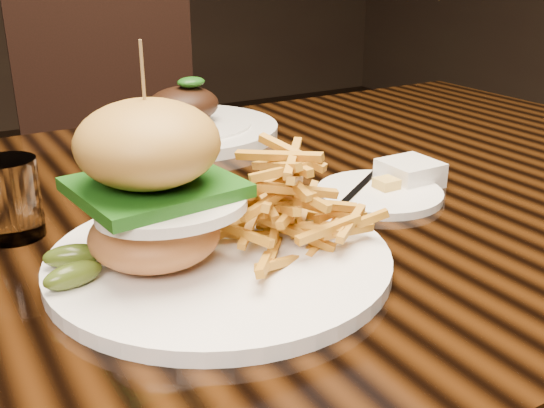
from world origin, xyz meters
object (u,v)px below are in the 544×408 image
dining_table (226,257)px  far_dish (184,124)px  burger_plate (216,208)px  chair_far (121,159)px

dining_table → far_dish: bearing=75.5°
burger_plate → chair_far: 1.10m
dining_table → burger_plate: size_ratio=4.77×
far_dish → chair_far: 0.63m
dining_table → far_dish: 0.33m
burger_plate → chair_far: burger_plate is taller
far_dish → burger_plate: bearing=-109.4°
far_dish → chair_far: (0.06, 0.58, -0.23)m
dining_table → burger_plate: bearing=-118.4°
burger_plate → far_dish: (0.16, 0.46, -0.04)m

